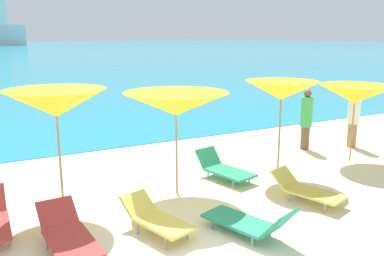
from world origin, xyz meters
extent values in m
cube|color=beige|center=(0.00, 10.00, -0.15)|extent=(50.00, 100.00, 0.30)
cylinder|color=#9E7F59|center=(-1.26, 3.28, 1.11)|extent=(0.05, 0.05, 2.22)
cone|color=yellow|center=(-1.26, 3.28, 2.09)|extent=(2.01, 2.01, 0.51)
sphere|color=#9E7F59|center=(-1.26, 3.28, 2.25)|extent=(0.07, 0.07, 0.07)
cylinder|color=#9E7F59|center=(1.06, 3.02, 1.03)|extent=(0.04, 0.04, 2.06)
cone|color=yellow|center=(1.06, 3.02, 1.93)|extent=(2.17, 2.17, 0.48)
sphere|color=#9E7F59|center=(1.06, 3.02, 2.09)|extent=(0.07, 0.07, 0.07)
cylinder|color=#9E7F59|center=(3.76, 2.94, 1.08)|extent=(0.05, 0.05, 2.17)
cone|color=yellow|center=(3.76, 2.94, 2.05)|extent=(1.80, 1.80, 0.44)
sphere|color=#9E7F59|center=(3.76, 2.94, 2.20)|extent=(0.07, 0.07, 0.07)
cylinder|color=#9E7F59|center=(6.23, 2.90, 0.97)|extent=(0.05, 0.05, 1.93)
cone|color=yellow|center=(6.23, 2.90, 1.81)|extent=(1.92, 1.92, 0.49)
sphere|color=#9E7F59|center=(6.23, 2.90, 1.96)|extent=(0.07, 0.07, 0.07)
cube|color=#A53333|center=(-1.50, 1.39, 0.26)|extent=(0.71, 1.29, 0.05)
cube|color=#A53333|center=(-1.55, 2.23, 0.42)|extent=(0.63, 0.50, 0.36)
cylinder|color=gray|center=(-1.79, 1.84, 0.12)|extent=(0.04, 0.04, 0.23)
cylinder|color=gray|center=(-1.26, 1.88, 0.12)|extent=(0.04, 0.04, 0.23)
cube|color=#268C66|center=(1.20, 0.92, 0.19)|extent=(0.94, 1.36, 0.05)
cube|color=#268C66|center=(1.44, 0.16, 0.42)|extent=(0.65, 0.55, 0.48)
cylinder|color=gray|center=(1.32, 1.37, 0.08)|extent=(0.04, 0.04, 0.17)
cylinder|color=gray|center=(0.84, 1.22, 0.08)|extent=(0.04, 0.04, 0.17)
cylinder|color=gray|center=(1.58, 0.54, 0.08)|extent=(0.04, 0.04, 0.17)
cylinder|color=gray|center=(1.10, 0.39, 0.08)|extent=(0.04, 0.04, 0.17)
cube|color=#D8BF4C|center=(3.22, 1.16, 0.22)|extent=(0.88, 1.22, 0.05)
cube|color=#D8BF4C|center=(3.01, 1.85, 0.38)|extent=(0.64, 0.53, 0.36)
cylinder|color=gray|center=(3.08, 0.77, 0.10)|extent=(0.04, 0.04, 0.19)
cylinder|color=gray|center=(3.56, 0.92, 0.10)|extent=(0.04, 0.04, 0.19)
cylinder|color=gray|center=(2.86, 1.50, 0.10)|extent=(0.04, 0.04, 0.19)
cylinder|color=gray|center=(3.33, 1.65, 0.10)|extent=(0.04, 0.04, 0.19)
cube|color=#D8BF4C|center=(-0.02, 1.33, 0.25)|extent=(0.83, 1.15, 0.05)
cube|color=#D8BF4C|center=(-0.21, 2.00, 0.39)|extent=(0.62, 0.52, 0.33)
cylinder|color=gray|center=(-0.16, 0.96, 0.11)|extent=(0.04, 0.04, 0.22)
cylinder|color=gray|center=(0.30, 1.09, 0.11)|extent=(0.04, 0.04, 0.22)
cylinder|color=gray|center=(-0.36, 1.65, 0.11)|extent=(0.04, 0.04, 0.22)
cylinder|color=gray|center=(0.10, 1.79, 0.11)|extent=(0.04, 0.04, 0.22)
cube|color=#268C66|center=(2.47, 3.11, 0.20)|extent=(0.89, 1.27, 0.05)
cube|color=#268C66|center=(2.30, 3.81, 0.40)|extent=(0.67, 0.46, 0.44)
cylinder|color=gray|center=(2.29, 2.69, 0.09)|extent=(0.04, 0.04, 0.18)
cylinder|color=gray|center=(2.82, 2.82, 0.09)|extent=(0.04, 0.04, 0.18)
cylinder|color=gray|center=(2.10, 3.48, 0.09)|extent=(0.04, 0.04, 0.18)
cylinder|color=gray|center=(2.63, 3.60, 0.09)|extent=(0.04, 0.04, 0.18)
cylinder|color=gray|center=(-2.30, 2.22, 0.10)|extent=(0.04, 0.04, 0.19)
cylinder|color=gray|center=(-2.29, 3.02, 0.10)|extent=(0.04, 0.04, 0.19)
cylinder|color=brown|center=(5.97, 4.35, 0.34)|extent=(0.25, 0.25, 0.68)
cylinder|color=#3FB259|center=(5.97, 4.35, 1.13)|extent=(0.34, 0.34, 0.89)
sphere|color=brown|center=(5.97, 4.35, 1.67)|extent=(0.22, 0.22, 0.22)
cylinder|color=#A3704C|center=(7.41, 3.87, 0.36)|extent=(0.27, 0.27, 0.73)
cylinder|color=white|center=(7.41, 3.87, 1.20)|extent=(0.36, 0.36, 0.94)
sphere|color=#A3704C|center=(7.41, 3.87, 1.77)|extent=(0.24, 0.24, 0.24)
camera|label=1|loc=(-2.53, -4.32, 3.26)|focal=37.77mm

